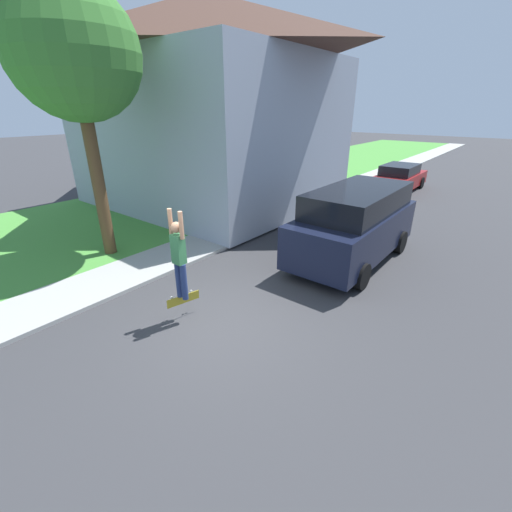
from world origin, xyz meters
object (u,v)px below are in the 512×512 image
at_px(skateboarder, 179,255).
at_px(skateboard, 183,299).
at_px(suv_parked, 355,223).
at_px(car_down_street, 399,178).
at_px(lawn_tree_near, 75,55).

xyz_separation_m(skateboarder, skateboard, (-0.10, 0.08, -1.11)).
xyz_separation_m(suv_parked, skateboard, (-1.60, -5.23, -0.73)).
bearing_deg(car_down_street, lawn_tree_near, -105.49).
relative_size(car_down_street, skateboarder, 2.31).
height_order(lawn_tree_near, suv_parked, lawn_tree_near).
bearing_deg(skateboarder, lawn_tree_near, 168.50).
xyz_separation_m(car_down_street, skateboard, (0.38, -15.80, -0.26)).
bearing_deg(lawn_tree_near, skateboarder, -11.50).
height_order(car_down_street, skateboard, car_down_street).
height_order(lawn_tree_near, skateboarder, lawn_tree_near).
distance_m(suv_parked, skateboarder, 5.53).
xyz_separation_m(car_down_street, skateboarder, (0.49, -15.88, 0.85)).
bearing_deg(suv_parked, skateboarder, -105.73).
distance_m(suv_parked, skateboard, 5.52).
bearing_deg(suv_parked, lawn_tree_near, -144.49).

